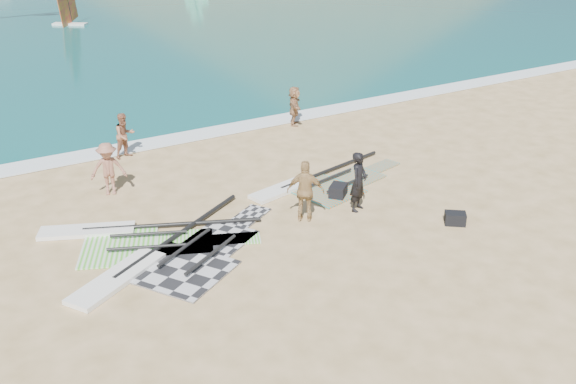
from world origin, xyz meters
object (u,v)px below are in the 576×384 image
rig_green (131,237)px  beachgoer_mid (108,169)px  rig_grey (170,259)px  beachgoer_right (294,106)px  beachgoer_left (125,135)px  gear_bag_far (455,218)px  gear_bag_near (338,191)px  beachgoer_back (306,191)px  rig_orange (320,184)px  person_wetsuit (359,182)px

rig_green → beachgoer_mid: size_ratio=3.41×
rig_grey → beachgoer_mid: bearing=59.1°
beachgoer_right → beachgoer_left: bearing=120.9°
beachgoer_left → beachgoer_right: beachgoer_left is taller
rig_green → gear_bag_far: size_ratio=9.93×
gear_bag_near → beachgoer_back: 2.00m
beachgoer_mid → beachgoer_right: size_ratio=1.04×
rig_green → rig_orange: size_ratio=0.97×
gear_bag_near → person_wetsuit: person_wetsuit is taller
rig_grey → gear_bag_near: bearing=-21.7°
person_wetsuit → rig_grey: bearing=149.7°
person_wetsuit → beachgoer_right: 8.18m
gear_bag_near → person_wetsuit: bearing=-92.1°
person_wetsuit → gear_bag_far: bearing=-80.5°
rig_green → beachgoer_left: size_ratio=3.53×
rig_grey → beachgoer_mid: 4.85m
rig_green → rig_orange: 6.32m
rig_green → beachgoer_left: (1.93, 5.99, 0.75)m
person_wetsuit → rig_green: bearing=135.2°
rig_orange → beachgoer_mid: bearing=141.6°
gear_bag_near → rig_grey: bearing=-171.1°
gear_bag_far → beachgoer_left: bearing=121.4°
gear_bag_near → beachgoer_right: 7.24m
rig_orange → beachgoer_back: beachgoer_back is taller
gear_bag_near → beachgoer_right: (2.66, 6.71, 0.59)m
rig_green → gear_bag_far: bearing=-2.2°
beachgoer_left → beachgoer_right: bearing=-14.9°
rig_orange → beachgoer_mid: size_ratio=3.51×
rig_grey → rig_green: bearing=74.8°
beachgoer_left → beachgoer_mid: beachgoer_mid is taller
gear_bag_far → beachgoer_right: 9.95m
gear_bag_far → gear_bag_near: bearing=118.2°
person_wetsuit → beachgoer_back: bearing=143.3°
rig_green → rig_orange: (6.31, 0.34, -0.00)m
beachgoer_left → beachgoer_back: size_ratio=0.90×
beachgoer_back → beachgoer_right: 8.68m
rig_grey → beachgoer_mid: (0.02, 4.79, 0.77)m
rig_grey → beachgoer_left: size_ratio=4.02×
gear_bag_far → beachgoer_right: beachgoer_right is taller
gear_bag_far → beachgoer_left: beachgoer_left is taller
rig_orange → beachgoer_mid: 6.53m
beachgoer_right → beachgoer_mid: bearing=139.4°
person_wetsuit → beachgoer_back: size_ratio=0.99×
rig_grey → gear_bag_far: bearing=-47.4°
gear_bag_near → beachgoer_right: size_ratio=0.39×
beachgoer_left → beachgoer_back: bearing=-85.7°
person_wetsuit → beachgoer_back: beachgoer_back is taller
gear_bag_near → beachgoer_left: (-4.33, 6.71, 0.60)m
rig_orange → beachgoer_right: bearing=52.5°
beachgoer_mid → rig_green: bearing=-80.3°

